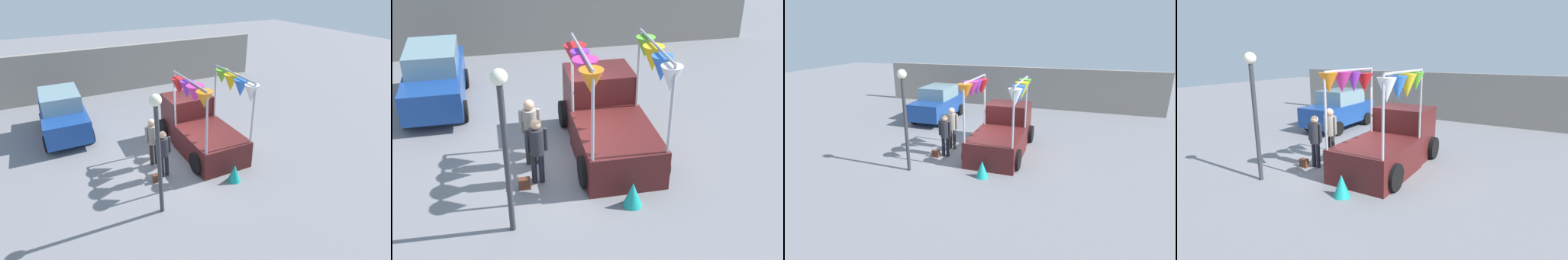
{
  "view_description": "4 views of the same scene",
  "coord_description": "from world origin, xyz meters",
  "views": [
    {
      "loc": [
        -3.84,
        -8.97,
        6.15
      ],
      "look_at": [
        0.65,
        -0.22,
        1.14
      ],
      "focal_mm": 28.0,
      "sensor_mm": 36.0,
      "label": 1
    },
    {
      "loc": [
        -1.64,
        -10.56,
        6.83
      ],
      "look_at": [
        0.41,
        -0.65,
        1.2
      ],
      "focal_mm": 45.0,
      "sensor_mm": 36.0,
      "label": 2
    },
    {
      "loc": [
        3.98,
        -11.18,
        4.81
      ],
      "look_at": [
        0.58,
        -0.69,
        1.21
      ],
      "focal_mm": 28.0,
      "sensor_mm": 36.0,
      "label": 3
    },
    {
      "loc": [
        5.39,
        -7.97,
        3.55
      ],
      "look_at": [
        0.88,
        -0.16,
        1.31
      ],
      "focal_mm": 28.0,
      "sensor_mm": 36.0,
      "label": 4
    }
  ],
  "objects": [
    {
      "name": "street_lamp",
      "position": [
        -1.56,
        -2.42,
        2.39
      ],
      "size": [
        0.32,
        0.32,
        3.62
      ],
      "color": "#333338",
      "rests_on": "ground"
    },
    {
      "name": "person_vendor",
      "position": [
        -0.9,
        0.03,
        1.09
      ],
      "size": [
        0.53,
        0.34,
        1.79
      ],
      "color": "#2D2823",
      "rests_on": "ground"
    },
    {
      "name": "person_customer",
      "position": [
        -0.84,
        -0.82,
        1.03
      ],
      "size": [
        0.53,
        0.34,
        1.7
      ],
      "color": "black",
      "rests_on": "ground"
    },
    {
      "name": "vendor_truck",
      "position": [
        1.17,
        0.51,
        0.96
      ],
      "size": [
        2.46,
        4.12,
        3.14
      ],
      "color": "#4C1919",
      "rests_on": "ground"
    },
    {
      "name": "parked_car",
      "position": [
        -3.44,
        4.06,
        0.94
      ],
      "size": [
        1.88,
        4.0,
        1.88
      ],
      "color": "navy",
      "rests_on": "ground"
    },
    {
      "name": "brick_boundary_wall",
      "position": [
        0.0,
        8.46,
        1.3
      ],
      "size": [
        18.0,
        0.36,
        2.6
      ],
      "primitive_type": "cube",
      "color": "gray",
      "rests_on": "ground"
    },
    {
      "name": "handbag",
      "position": [
        -1.19,
        -1.02,
        0.14
      ],
      "size": [
        0.28,
        0.16,
        0.28
      ],
      "primitive_type": "cube",
      "color": "#592D1E",
      "rests_on": "ground"
    },
    {
      "name": "ground_plane",
      "position": [
        0.0,
        0.0,
        0.0
      ],
      "size": [
        60.0,
        60.0,
        0.0
      ],
      "primitive_type": "plane",
      "color": "slate"
    },
    {
      "name": "folded_kite_bundle_teal",
      "position": [
        1.12,
        -2.15,
        0.3
      ],
      "size": [
        0.48,
        0.48,
        0.6
      ],
      "primitive_type": "cone",
      "rotation": [
        0.0,
        0.0,
        0.1
      ],
      "color": "teal",
      "rests_on": "ground"
    }
  ]
}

